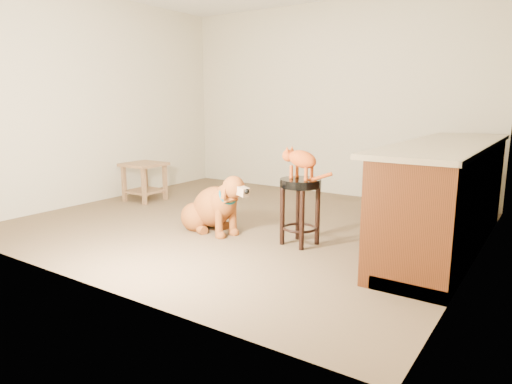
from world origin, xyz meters
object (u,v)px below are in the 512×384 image
Objects in this scene: side_table at (144,176)px; golden_retriever at (214,208)px; padded_stool at (300,198)px; wood_stool at (451,193)px; tabby_kitten at (300,160)px.

side_table is 1.80m from golden_retriever.
wood_stool reaches higher than padded_stool.
side_table is 0.98× the size of tabby_kitten.
tabby_kitten is (-0.01, 0.00, 0.35)m from padded_stool.
golden_retriever is at bearing -20.58° from side_table.
golden_retriever is (-1.92, -1.51, -0.12)m from wood_stool.
tabby_kitten is at bearing 23.08° from golden_retriever.
wood_stool is at bearing 63.91° from tabby_kitten.
padded_stool is 0.35m from tabby_kitten.
wood_stool is 3.70m from side_table.
tabby_kitten is at bearing 164.12° from padded_stool.
tabby_kitten reaches higher than side_table.
golden_retriever is at bearing -172.54° from padded_stool.
golden_retriever is 1.95× the size of tabby_kitten.
wood_stool is at bearing 13.78° from side_table.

